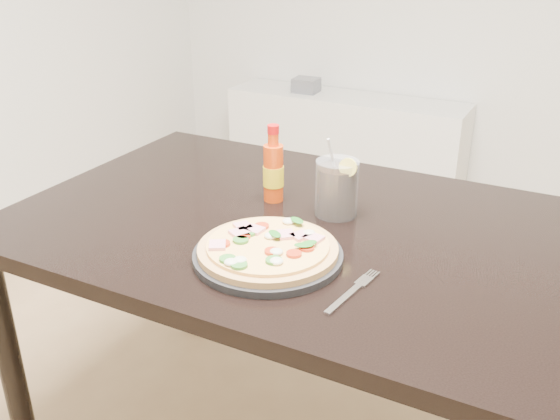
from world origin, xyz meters
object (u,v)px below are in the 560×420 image
at_px(pizza, 268,247).
at_px(cola_cup, 337,189).
at_px(fork, 354,290).
at_px(hot_sauce_bottle, 273,171).
at_px(dining_table, 303,253).
at_px(plate, 268,256).
at_px(media_console, 345,138).

relative_size(pizza, cola_cup, 1.53).
bearing_deg(fork, pizza, 178.49).
bearing_deg(hot_sauce_bottle, pizza, -64.20).
height_order(dining_table, fork, fork).
bearing_deg(hot_sauce_bottle, cola_cup, -1.50).
height_order(pizza, cola_cup, cola_cup).
xyz_separation_m(dining_table, plate, (0.01, -0.20, 0.09)).
height_order(hot_sauce_bottle, media_console, hot_sauce_bottle).
distance_m(hot_sauce_bottle, fork, 0.48).
bearing_deg(hot_sauce_bottle, media_console, 106.51).
distance_m(hot_sauce_bottle, cola_cup, 0.18).
height_order(plate, fork, plate).
xyz_separation_m(dining_table, hot_sauce_bottle, (-0.13, 0.08, 0.16)).
xyz_separation_m(cola_cup, fork, (0.17, -0.31, -0.06)).
bearing_deg(dining_table, media_console, 108.98).
relative_size(cola_cup, fork, 1.03).
distance_m(cola_cup, fork, 0.36).
xyz_separation_m(hot_sauce_bottle, fork, (0.35, -0.32, -0.08)).
distance_m(plate, fork, 0.21).
distance_m(dining_table, plate, 0.22).
bearing_deg(cola_cup, dining_table, -122.18).
bearing_deg(pizza, hot_sauce_bottle, 115.80).
height_order(pizza, media_console, pizza).
height_order(fork, media_console, fork).
xyz_separation_m(pizza, hot_sauce_bottle, (-0.14, 0.28, 0.05)).
height_order(plate, hot_sauce_bottle, hot_sauce_bottle).
xyz_separation_m(dining_table, fork, (0.22, -0.23, 0.09)).
bearing_deg(media_console, hot_sauce_bottle, -73.49).
bearing_deg(dining_table, fork, -46.72).
height_order(hot_sauce_bottle, fork, hot_sauce_bottle).
xyz_separation_m(hot_sauce_bottle, media_console, (-0.60, 2.02, -0.58)).
bearing_deg(dining_table, pizza, -86.64).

